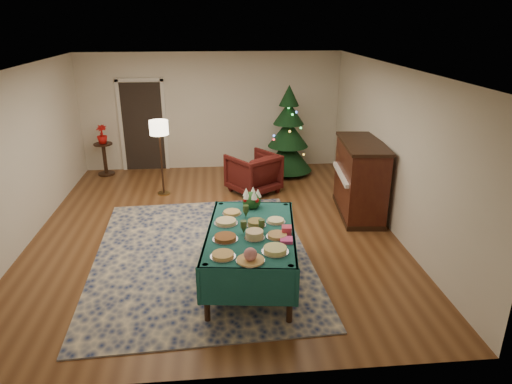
{
  "coord_description": "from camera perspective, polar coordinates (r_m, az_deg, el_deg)",
  "views": [
    {
      "loc": [
        0.04,
        -7.15,
        3.42
      ],
      "look_at": [
        0.63,
        -0.86,
        0.99
      ],
      "focal_mm": 32.0,
      "sensor_mm": 36.0,
      "label": 1
    }
  ],
  "objects": [
    {
      "name": "platter_7",
      "position": [
        6.17,
        0.02,
        -3.93
      ],
      "size": [
        0.27,
        0.27,
        0.07
      ],
      "color": "silver",
      "rests_on": "buffet_table"
    },
    {
      "name": "platter_6",
      "position": [
        6.24,
        -3.77,
        -3.75
      ],
      "size": [
        0.33,
        0.33,
        0.05
      ],
      "color": "silver",
      "rests_on": "buffet_table"
    },
    {
      "name": "floor_lamp",
      "position": [
        9.23,
        -12.01,
        7.32
      ],
      "size": [
        0.37,
        0.37,
        1.53
      ],
      "color": "#A57F3F",
      "rests_on": "ground"
    },
    {
      "name": "goblet_0",
      "position": [
        6.39,
        -1.28,
        -2.4
      ],
      "size": [
        0.08,
        0.08,
        0.18
      ],
      "color": "#2D471E",
      "rests_on": "buffet_table"
    },
    {
      "name": "doorway",
      "position": [
        11.01,
        -13.96,
        8.25
      ],
      "size": [
        1.08,
        0.04,
        2.16
      ],
      "color": "black",
      "rests_on": "ground"
    },
    {
      "name": "goblet_1",
      "position": [
        5.96,
        0.71,
        -4.22
      ],
      "size": [
        0.08,
        0.08,
        0.18
      ],
      "color": "#2D471E",
      "rests_on": "buffet_table"
    },
    {
      "name": "platter_9",
      "position": [
        6.54,
        -3.03,
        -2.59
      ],
      "size": [
        0.28,
        0.28,
        0.04
      ],
      "color": "silver",
      "rests_on": "buffet_table"
    },
    {
      "name": "goblet_2",
      "position": [
        5.92,
        -1.55,
        -4.38
      ],
      "size": [
        0.08,
        0.08,
        0.18
      ],
      "color": "#2D471E",
      "rests_on": "buffet_table"
    },
    {
      "name": "potted_plant",
      "position": [
        10.91,
        -18.67,
        6.37
      ],
      "size": [
        0.23,
        0.42,
        0.23
      ],
      "primitive_type": "imported",
      "color": "red",
      "rests_on": "side_table"
    },
    {
      "name": "platter_0",
      "position": [
        5.42,
        -4.16,
        -7.89
      ],
      "size": [
        0.3,
        0.3,
        0.05
      ],
      "color": "silver",
      "rests_on": "buffet_table"
    },
    {
      "name": "gift_box",
      "position": [
        5.95,
        3.85,
        -4.78
      ],
      "size": [
        0.14,
        0.14,
        0.1
      ],
      "primitive_type": "cube",
      "rotation": [
        0.0,
        0.0,
        -0.12
      ],
      "color": "#E03E5C",
      "rests_on": "buffet_table"
    },
    {
      "name": "rug",
      "position": [
        7.1,
        -6.77,
        -7.83
      ],
      "size": [
        3.4,
        4.35,
        0.02
      ],
      "primitive_type": "cube",
      "rotation": [
        0.0,
        0.0,
        0.05
      ],
      "color": "#14214C",
      "rests_on": "ground"
    },
    {
      "name": "platter_5",
      "position": [
        5.87,
        2.68,
        -5.46
      ],
      "size": [
        0.29,
        0.29,
        0.04
      ],
      "color": "silver",
      "rests_on": "buffet_table"
    },
    {
      "name": "platter_8",
      "position": [
        6.28,
        2.49,
        -3.62
      ],
      "size": [
        0.27,
        0.27,
        0.04
      ],
      "color": "silver",
      "rests_on": "buffet_table"
    },
    {
      "name": "centerpiece",
      "position": [
        6.71,
        -0.55,
        -0.85
      ],
      "size": [
        0.28,
        0.28,
        0.32
      ],
      "color": "#1E4C1E",
      "rests_on": "buffet_table"
    },
    {
      "name": "platter_3",
      "position": [
        5.81,
        -3.87,
        -5.74
      ],
      "size": [
        0.33,
        0.33,
        0.05
      ],
      "color": "silver",
      "rests_on": "buffet_table"
    },
    {
      "name": "platter_4",
      "position": [
        5.82,
        -0.19,
        -5.36
      ],
      "size": [
        0.27,
        0.27,
        0.11
      ],
      "color": "silver",
      "rests_on": "buffet_table"
    },
    {
      "name": "platter_2",
      "position": [
        5.51,
        2.41,
        -7.23
      ],
      "size": [
        0.33,
        0.33,
        0.06
      ],
      "color": "silver",
      "rests_on": "buffet_table"
    },
    {
      "name": "christmas_tree",
      "position": [
        10.43,
        4.04,
        7.12
      ],
      "size": [
        1.21,
        1.21,
        2.04
      ],
      "color": "black",
      "rests_on": "ground"
    },
    {
      "name": "armchair",
      "position": [
        9.39,
        -0.34,
        2.63
      ],
      "size": [
        1.2,
        1.18,
        0.91
      ],
      "primitive_type": "imported",
      "rotation": [
        0.0,
        0.0,
        3.75
      ],
      "color": "#44110E",
      "rests_on": "ground"
    },
    {
      "name": "room_shell",
      "position": [
        7.45,
        -5.49,
        4.82
      ],
      "size": [
        7.0,
        7.0,
        7.0
      ],
      "color": "#593319",
      "rests_on": "ground"
    },
    {
      "name": "piano",
      "position": [
        8.47,
        12.87,
        1.54
      ],
      "size": [
        0.88,
        1.64,
        1.37
      ],
      "color": "black",
      "rests_on": "ground"
    },
    {
      "name": "buffet_table",
      "position": [
        6.12,
        -0.63,
        -6.11
      ],
      "size": [
        1.41,
        2.13,
        0.78
      ],
      "color": "black",
      "rests_on": "ground"
    },
    {
      "name": "side_table",
      "position": [
        11.04,
        -18.37,
        3.88
      ],
      "size": [
        0.42,
        0.42,
        0.74
      ],
      "color": "black",
      "rests_on": "ground"
    },
    {
      "name": "platter_1",
      "position": [
        5.3,
        -0.71,
        -8.0
      ],
      "size": [
        0.34,
        0.34,
        0.17
      ],
      "color": "silver",
      "rests_on": "buffet_table"
    },
    {
      "name": "napkin_stack",
      "position": [
        5.77,
        3.81,
        -6.02
      ],
      "size": [
        0.17,
        0.17,
        0.04
      ],
      "primitive_type": "cube",
      "rotation": [
        0.0,
        0.0,
        -0.12
      ],
      "color": "#DA3C8C",
      "rests_on": "buffet_table"
    }
  ]
}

